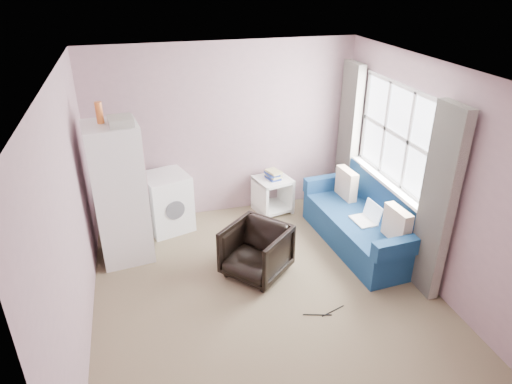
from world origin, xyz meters
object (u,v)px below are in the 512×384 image
at_px(fridge, 119,193).
at_px(side_table, 273,192).
at_px(washing_machine, 167,201).
at_px(armchair, 256,249).
at_px(sofa, 368,222).

height_order(fridge, side_table, fridge).
bearing_deg(fridge, side_table, 9.99).
bearing_deg(washing_machine, armchair, -72.91).
relative_size(washing_machine, side_table, 1.23).
relative_size(side_table, sofa, 0.33).
relative_size(fridge, sofa, 1.01).
relative_size(washing_machine, sofa, 0.41).
bearing_deg(sofa, washing_machine, 152.18).
bearing_deg(sofa, side_table, 124.20).
xyz_separation_m(fridge, side_table, (2.16, 0.65, -0.59)).
bearing_deg(armchair, sofa, 57.98).
distance_m(fridge, sofa, 3.21).
bearing_deg(washing_machine, fridge, -152.61).
distance_m(armchair, washing_machine, 1.66).
distance_m(armchair, side_table, 1.61).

